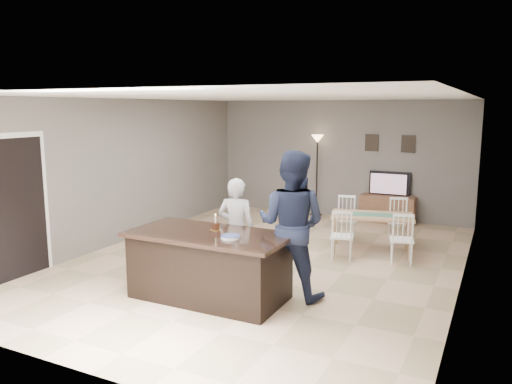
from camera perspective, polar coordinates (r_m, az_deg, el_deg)
The scene contains 14 objects.
floor at distance 8.42m, azimuth 1.21°, elevation -7.90°, with size 8.00×8.00×0.00m, color tan.
room_shell at distance 8.07m, azimuth 1.25°, elevation 3.53°, with size 8.00×8.00×8.00m.
kitchen_island at distance 6.77m, azimuth -5.33°, elevation -8.32°, with size 2.15×1.10×0.90m.
tv_console at distance 11.48m, azimuth 14.76°, elevation -1.91°, with size 1.20×0.40×0.60m, color brown.
television at distance 11.45m, azimuth 14.95°, elevation 0.92°, with size 0.91×0.12×0.53m, color black.
tv_screen_glow at distance 11.37m, azimuth 14.87°, elevation 0.90°, with size 0.78×0.78×0.00m, color orange.
picture_frames at distance 11.50m, azimuth 15.04°, elevation 5.40°, with size 1.10×0.02×0.38m.
doorway at distance 8.20m, azimuth -25.45°, elevation -0.28°, with size 0.00×2.10×2.65m.
woman at distance 7.35m, azimuth -2.26°, elevation -4.30°, with size 0.56×0.37×1.53m, color #B0AFB3.
man at distance 6.68m, azimuth 4.07°, elevation -3.73°, with size 0.97×0.75×1.99m, color #1A2139.
birthday_cake at distance 6.78m, azimuth -4.65°, elevation -3.91°, with size 0.14×0.14×0.22m.
plate_stack at distance 6.34m, azimuth -2.95°, elevation -5.16°, with size 0.25×0.25×0.04m.
dining_table at distance 9.09m, azimuth 13.11°, elevation -3.25°, with size 1.67×1.85×0.86m.
floor_lamp at distance 11.77m, azimuth 7.01°, elevation 4.42°, with size 0.29×0.29×1.91m.
Camera 1 is at (3.40, -7.27, 2.54)m, focal length 35.00 mm.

